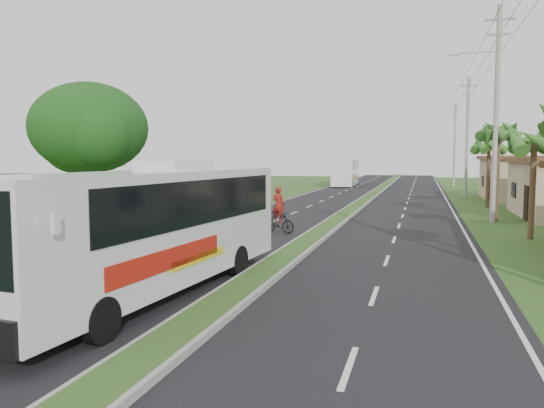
# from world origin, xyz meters

# --- Properties ---
(ground) EXTENTS (180.00, 180.00, 0.00)m
(ground) POSITION_xyz_m (0.00, 0.00, 0.00)
(ground) COLOR #39551F
(ground) RESTS_ON ground
(road_asphalt) EXTENTS (14.00, 160.00, 0.02)m
(road_asphalt) POSITION_xyz_m (0.00, 20.00, 0.01)
(road_asphalt) COLOR black
(road_asphalt) RESTS_ON ground
(median_strip) EXTENTS (1.20, 160.00, 0.18)m
(median_strip) POSITION_xyz_m (0.00, 20.00, 0.10)
(median_strip) COLOR gray
(median_strip) RESTS_ON ground
(lane_edge_left) EXTENTS (0.12, 160.00, 0.01)m
(lane_edge_left) POSITION_xyz_m (-6.70, 20.00, 0.00)
(lane_edge_left) COLOR silver
(lane_edge_left) RESTS_ON ground
(lane_edge_right) EXTENTS (0.12, 160.00, 0.01)m
(lane_edge_right) POSITION_xyz_m (6.70, 20.00, 0.00)
(lane_edge_right) COLOR silver
(lane_edge_right) RESTS_ON ground
(shop_far) EXTENTS (8.60, 11.60, 3.82)m
(shop_far) POSITION_xyz_m (14.00, 36.00, 1.93)
(shop_far) COLOR tan
(shop_far) RESTS_ON ground
(palm_verge_b) EXTENTS (2.40, 2.40, 5.05)m
(palm_verge_b) POSITION_xyz_m (9.40, 12.00, 4.36)
(palm_verge_b) COLOR #473321
(palm_verge_b) RESTS_ON ground
(palm_verge_c) EXTENTS (2.40, 2.40, 5.85)m
(palm_verge_c) POSITION_xyz_m (8.80, 19.00, 5.12)
(palm_verge_c) COLOR #473321
(palm_verge_c) RESTS_ON ground
(palm_verge_d) EXTENTS (2.40, 2.40, 5.25)m
(palm_verge_d) POSITION_xyz_m (9.30, 28.00, 4.55)
(palm_verge_d) COLOR #473321
(palm_verge_d) RESTS_ON ground
(shade_tree) EXTENTS (6.30, 6.00, 7.54)m
(shade_tree) POSITION_xyz_m (-12.11, 10.02, 5.03)
(shade_tree) COLOR #473321
(shade_tree) RESTS_ON ground
(utility_pole_b) EXTENTS (3.20, 0.28, 12.00)m
(utility_pole_b) POSITION_xyz_m (8.47, 18.00, 6.26)
(utility_pole_b) COLOR gray
(utility_pole_b) RESTS_ON ground
(utility_pole_c) EXTENTS (1.60, 0.28, 11.00)m
(utility_pole_c) POSITION_xyz_m (8.50, 38.00, 5.67)
(utility_pole_c) COLOR gray
(utility_pole_c) RESTS_ON ground
(utility_pole_d) EXTENTS (1.60, 0.28, 10.50)m
(utility_pole_d) POSITION_xyz_m (8.50, 58.00, 5.42)
(utility_pole_d) COLOR gray
(utility_pole_d) RESTS_ON ground
(coach_bus_main) EXTENTS (3.27, 11.21, 3.57)m
(coach_bus_main) POSITION_xyz_m (-2.07, -1.50, 1.96)
(coach_bus_main) COLOR silver
(coach_bus_main) RESTS_ON ground
(coach_bus_far) EXTENTS (3.10, 11.86, 3.42)m
(coach_bus_far) POSITION_xyz_m (-5.05, 55.49, 1.94)
(coach_bus_far) COLOR white
(coach_bus_far) RESTS_ON ground
(motorcyclist) EXTENTS (1.81, 0.98, 2.27)m
(motorcyclist) POSITION_xyz_m (-2.00, 10.58, 0.82)
(motorcyclist) COLOR black
(motorcyclist) RESTS_ON ground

